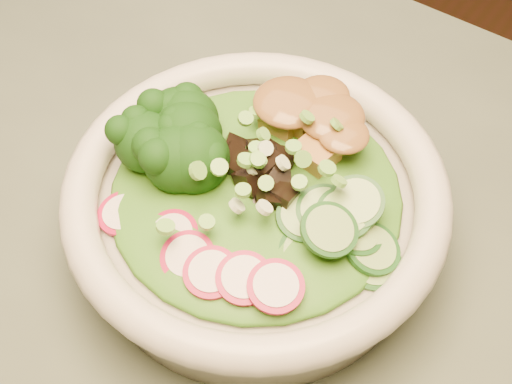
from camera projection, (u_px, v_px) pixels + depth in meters
The scene contains 10 objects.
dining_table at pixel (78, 255), 0.70m from camera, with size 1.20×0.80×0.75m.
salad_bowl at pixel (256, 208), 0.54m from camera, with size 0.29×0.29×0.08m.
lettuce_bed at pixel (256, 191), 0.53m from camera, with size 0.22×0.22×0.03m, color #245712.
broccoli_florets at pixel (179, 142), 0.53m from camera, with size 0.09×0.07×0.05m, color black, non-canonical shape.
radish_slices at pixel (205, 259), 0.49m from camera, with size 0.12×0.04×0.02m, color maroon, non-canonical shape.
cucumber_slices at pixel (340, 224), 0.49m from camera, with size 0.07×0.07×0.04m, color #98C96F, non-canonical shape.
mushroom_heap at pixel (265, 167), 0.52m from camera, with size 0.07×0.07×0.04m, color black, non-canonical shape.
tofu_cubes at pixel (304, 123), 0.55m from camera, with size 0.10×0.06×0.04m, color #A76D37, non-canonical shape.
peanut_sauce at pixel (305, 110), 0.54m from camera, with size 0.07×0.06×0.02m, color brown.
scallion_garnish at pixel (256, 169), 0.51m from camera, with size 0.21×0.21×0.03m, color #69B13E, non-canonical shape.
Camera 1 is at (0.36, -0.20, 1.23)m, focal length 50.00 mm.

